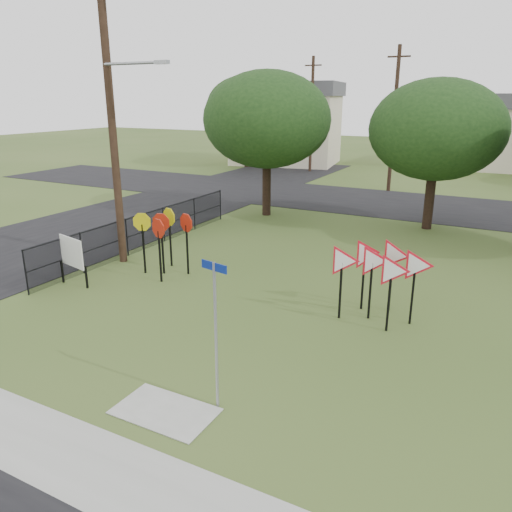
% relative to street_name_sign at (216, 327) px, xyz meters
% --- Properties ---
extents(ground, '(140.00, 140.00, 0.00)m').
position_rel_street_name_sign_xyz_m(ground, '(-0.82, 1.74, -1.75)').
color(ground, '#38501E').
extents(sidewalk, '(30.00, 1.60, 0.02)m').
position_rel_street_name_sign_xyz_m(sidewalk, '(-0.82, -2.46, -1.74)').
color(sidewalk, '#95978F').
rests_on(sidewalk, ground).
extents(street_left, '(8.00, 50.00, 0.02)m').
position_rel_street_name_sign_xyz_m(street_left, '(-12.82, 11.74, -1.74)').
color(street_left, black).
rests_on(street_left, ground).
extents(street_far, '(60.00, 8.00, 0.02)m').
position_rel_street_name_sign_xyz_m(street_far, '(-0.82, 21.74, -1.74)').
color(street_far, black).
rests_on(street_far, ground).
extents(curb_pad, '(2.00, 1.20, 0.02)m').
position_rel_street_name_sign_xyz_m(curb_pad, '(-0.82, -0.66, -1.74)').
color(curb_pad, '#95978F').
rests_on(curb_pad, ground).
extents(street_name_sign, '(0.62, 0.15, 3.06)m').
position_rel_street_name_sign_xyz_m(street_name_sign, '(0.00, 0.00, 0.00)').
color(street_name_sign, '#9C9EA4').
rests_on(street_name_sign, ground).
extents(stop_sign_cluster, '(2.07, 1.73, 2.19)m').
position_rel_street_name_sign_xyz_m(stop_sign_cluster, '(-5.84, 5.90, -0.11)').
color(stop_sign_cluster, black).
rests_on(stop_sign_cluster, ground).
extents(yield_sign_cluster, '(2.77, 1.59, 2.19)m').
position_rel_street_name_sign_xyz_m(yield_sign_cluster, '(1.70, 5.65, -0.14)').
color(yield_sign_cluster, black).
rests_on(yield_sign_cluster, ground).
extents(info_board, '(1.29, 0.35, 1.65)m').
position_rel_street_name_sign_xyz_m(info_board, '(-7.78, 3.55, -0.66)').
color(info_board, black).
rests_on(info_board, ground).
extents(utility_pole_main, '(3.55, 0.33, 10.00)m').
position_rel_street_name_sign_xyz_m(utility_pole_main, '(-8.06, 6.24, 3.46)').
color(utility_pole_main, '#38251A').
rests_on(utility_pole_main, ground).
extents(far_pole_a, '(1.40, 0.24, 9.00)m').
position_rel_street_name_sign_xyz_m(far_pole_a, '(-2.82, 25.74, 2.85)').
color(far_pole_a, '#38251A').
rests_on(far_pole_a, ground).
extents(far_pole_c, '(1.40, 0.24, 9.00)m').
position_rel_street_name_sign_xyz_m(far_pole_c, '(-10.82, 31.74, 2.85)').
color(far_pole_c, '#38251A').
rests_on(far_pole_c, ground).
extents(fence_run, '(0.05, 11.55, 1.50)m').
position_rel_street_name_sign_xyz_m(fence_run, '(-8.42, 7.99, -0.97)').
color(fence_run, black).
rests_on(fence_run, ground).
extents(house_left, '(10.58, 8.88, 7.20)m').
position_rel_street_name_sign_xyz_m(house_left, '(-14.82, 35.74, 1.90)').
color(house_left, beige).
rests_on(house_left, ground).
extents(house_mid, '(8.40, 8.40, 6.20)m').
position_rel_street_name_sign_xyz_m(house_mid, '(3.18, 41.74, 1.40)').
color(house_mid, beige).
rests_on(house_mid, ground).
extents(tree_near_left, '(6.40, 6.40, 7.27)m').
position_rel_street_name_sign_xyz_m(tree_near_left, '(-6.82, 15.74, 3.10)').
color(tree_near_left, black).
rests_on(tree_near_left, ground).
extents(tree_near_mid, '(6.00, 6.00, 6.80)m').
position_rel_street_name_sign_xyz_m(tree_near_mid, '(1.18, 16.74, 2.79)').
color(tree_near_mid, black).
rests_on(tree_near_mid, ground).
extents(tree_far_left, '(6.80, 6.80, 7.73)m').
position_rel_street_name_sign_xyz_m(tree_far_left, '(-16.82, 31.74, 3.42)').
color(tree_far_left, black).
rests_on(tree_far_left, ground).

